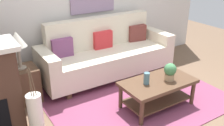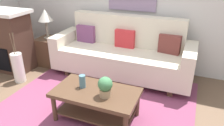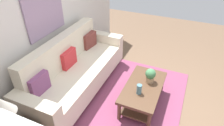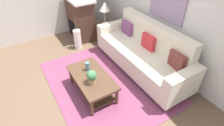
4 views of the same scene
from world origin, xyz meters
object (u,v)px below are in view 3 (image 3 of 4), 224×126
object	(u,v)px
throw_pillow_plum	(39,84)
coffee_table	(143,91)
couch	(75,71)
throw_pillow_maroon	(89,40)
potted_plant_tabletop	(150,75)
framed_painting	(45,13)
tabletop_vase	(139,89)
table_lamp	(2,107)
throw_pillow_crimson	(68,58)

from	to	relation	value
throw_pillow_plum	coffee_table	size ratio (longest dim) A/B	0.33
couch	throw_pillow_maroon	distance (m)	0.84
couch	potted_plant_tabletop	xyz separation A→B (m)	(0.26, -1.37, 0.14)
coffee_table	framed_painting	distance (m)	2.13
tabletop_vase	framed_painting	world-z (taller)	framed_painting
coffee_table	potted_plant_tabletop	size ratio (longest dim) A/B	4.20
throw_pillow_maroon	table_lamp	distance (m)	2.36
throw_pillow_plum	tabletop_vase	distance (m)	1.57
coffee_table	throw_pillow_plum	bearing A→B (deg)	121.92
table_lamp	throw_pillow_plum	bearing A→B (deg)	15.70
couch	throw_pillow_plum	distance (m)	0.84
coffee_table	framed_painting	bearing A→B (deg)	93.22
table_lamp	framed_painting	bearing A→B (deg)	19.69
tabletop_vase	table_lamp	xyz separation A→B (m)	(-1.44, 1.20, 0.48)
throw_pillow_maroon	couch	bearing A→B (deg)	-171.10
couch	throw_pillow_maroon	world-z (taller)	couch
throw_pillow_plum	throw_pillow_maroon	size ratio (longest dim) A/B	1.00
framed_painting	throw_pillow_maroon	bearing A→B (deg)	-23.30
potted_plant_tabletop	tabletop_vase	bearing A→B (deg)	166.77
throw_pillow_plum	framed_painting	size ratio (longest dim) A/B	0.40
throw_pillow_plum	potted_plant_tabletop	world-z (taller)	throw_pillow_plum
throw_pillow_crimson	framed_painting	size ratio (longest dim) A/B	0.40
throw_pillow_maroon	potted_plant_tabletop	xyz separation A→B (m)	(-0.53, -1.49, -0.11)
throw_pillow_crimson	potted_plant_tabletop	distance (m)	1.52
table_lamp	framed_painting	distance (m)	1.71
throw_pillow_plum	table_lamp	world-z (taller)	table_lamp
throw_pillow_plum	table_lamp	xyz separation A→B (m)	(-0.75, -0.21, 0.31)
couch	throw_pillow_plum	xyz separation A→B (m)	(-0.79, 0.12, 0.25)
framed_painting	tabletop_vase	bearing A→B (deg)	-93.45
coffee_table	table_lamp	bearing A→B (deg)	143.38
throw_pillow_plum	throw_pillow_maroon	distance (m)	1.58
throw_pillow_crimson	tabletop_vase	bearing A→B (deg)	-94.28
throw_pillow_maroon	tabletop_vase	size ratio (longest dim) A/B	2.08
coffee_table	table_lamp	size ratio (longest dim) A/B	1.93
couch	tabletop_vase	distance (m)	1.29
throw_pillow_crimson	tabletop_vase	world-z (taller)	throw_pillow_crimson
coffee_table	table_lamp	world-z (taller)	table_lamp
potted_plant_tabletop	couch	bearing A→B (deg)	100.72
coffee_table	potted_plant_tabletop	distance (m)	0.31
throw_pillow_plum	tabletop_vase	bearing A→B (deg)	-63.99
throw_pillow_maroon	tabletop_vase	xyz separation A→B (m)	(-0.90, -1.41, -0.16)
coffee_table	throw_pillow_crimson	bearing A→B (deg)	93.98
throw_pillow_crimson	table_lamp	bearing A→B (deg)	-172.22
couch	potted_plant_tabletop	distance (m)	1.40
throw_pillow_maroon	framed_painting	distance (m)	1.18
framed_painting	table_lamp	bearing A→B (deg)	-160.31
throw_pillow_crimson	potted_plant_tabletop	size ratio (longest dim) A/B	1.37
throw_pillow_plum	potted_plant_tabletop	size ratio (longest dim) A/B	1.37
coffee_table	tabletop_vase	world-z (taller)	tabletop_vase
potted_plant_tabletop	table_lamp	world-z (taller)	table_lamp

